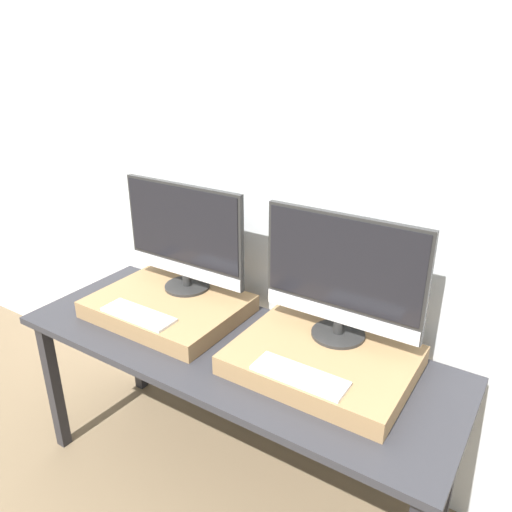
% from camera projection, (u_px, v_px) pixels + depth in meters
% --- Properties ---
extents(wall_back, '(8.00, 0.04, 2.60)m').
position_uv_depth(wall_back, '(284.00, 178.00, 2.03)').
color(wall_back, silver).
rests_on(wall_back, ground_plane).
extents(workbench, '(1.78, 0.65, 0.72)m').
position_uv_depth(workbench, '(231.00, 361.00, 1.99)').
color(workbench, '#2D2D33').
rests_on(workbench, ground_plane).
extents(wooden_riser_left, '(0.63, 0.48, 0.07)m').
position_uv_depth(wooden_riser_left, '(169.00, 306.00, 2.17)').
color(wooden_riser_left, '#99754C').
rests_on(wooden_riser_left, workbench).
extents(monitor_left, '(0.61, 0.20, 0.48)m').
position_uv_depth(monitor_left, '(184.00, 236.00, 2.15)').
color(monitor_left, '#282828').
rests_on(monitor_left, wooden_riser_left).
extents(keyboard_left, '(0.33, 0.11, 0.01)m').
position_uv_depth(keyboard_left, '(138.00, 314.00, 2.01)').
color(keyboard_left, silver).
rests_on(keyboard_left, wooden_riser_left).
extents(wooden_riser_right, '(0.63, 0.48, 0.07)m').
position_uv_depth(wooden_riser_right, '(322.00, 360.00, 1.80)').
color(wooden_riser_right, '#99754C').
rests_on(wooden_riser_right, workbench).
extents(monitor_right, '(0.61, 0.20, 0.48)m').
position_uv_depth(monitor_right, '(342.00, 275.00, 1.78)').
color(monitor_right, '#282828').
rests_on(monitor_right, wooden_riser_right).
extents(keyboard_right, '(0.33, 0.11, 0.01)m').
position_uv_depth(keyboard_right, '(300.00, 375.00, 1.64)').
color(keyboard_right, silver).
rests_on(keyboard_right, wooden_riser_right).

